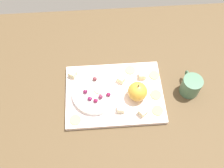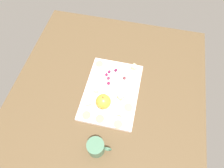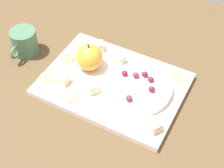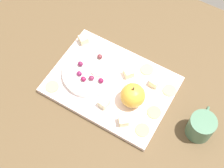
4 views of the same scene
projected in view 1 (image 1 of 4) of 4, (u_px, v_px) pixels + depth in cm
name	position (u px, v px, depth cm)	size (l,w,h in cm)	color
table	(121.00, 102.00, 106.60)	(114.66, 101.65, 4.12)	brown
platter	(114.00, 94.00, 105.02)	(38.39, 27.71, 1.84)	silver
serving_dish	(95.00, 94.00, 102.77)	(17.60, 17.60, 2.06)	white
apple_whole	(137.00, 91.00, 100.31)	(7.57, 7.57, 7.57)	gold
apple_stem	(138.00, 85.00, 96.54)	(0.50, 0.50, 1.20)	brown
cheese_cube_0	(143.00, 112.00, 98.45)	(2.77, 2.77, 2.77)	beige
cheese_cube_1	(121.00, 79.00, 105.89)	(2.77, 2.77, 2.77)	beige
cheese_cube_2	(142.00, 75.00, 106.79)	(2.77, 2.77, 2.77)	beige
cheese_cube_3	(73.00, 74.00, 107.11)	(2.77, 2.77, 2.77)	beige
cheese_cube_4	(121.00, 109.00, 99.19)	(2.77, 2.77, 2.77)	beige
cracker_0	(130.00, 70.00, 109.54)	(4.30, 4.30, 0.40)	tan
cracker_1	(158.00, 111.00, 100.09)	(4.30, 4.30, 0.40)	tan
cracker_2	(154.00, 75.00, 108.24)	(4.30, 4.30, 0.40)	tan
cracker_3	(75.00, 120.00, 98.15)	(4.30, 4.30, 0.40)	tan
cracker_4	(156.00, 94.00, 103.72)	(4.30, 4.30, 0.40)	tan
grape_0	(96.00, 101.00, 99.29)	(1.80, 1.62, 1.55)	maroon
grape_1	(90.00, 99.00, 99.74)	(1.80, 1.62, 1.50)	maroon
grape_2	(101.00, 97.00, 100.10)	(1.80, 1.62, 1.65)	maroon
grape_3	(85.00, 92.00, 101.20)	(1.80, 1.62, 1.70)	maroon
grape_4	(95.00, 79.00, 104.22)	(1.80, 1.62, 1.55)	maroon
grape_5	(108.00, 95.00, 100.59)	(1.80, 1.62, 1.59)	maroon
apple_slice_0	(101.00, 87.00, 102.79)	(5.89, 5.89, 0.60)	beige
cup	(191.00, 86.00, 103.41)	(7.66, 10.87, 8.00)	#456E53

